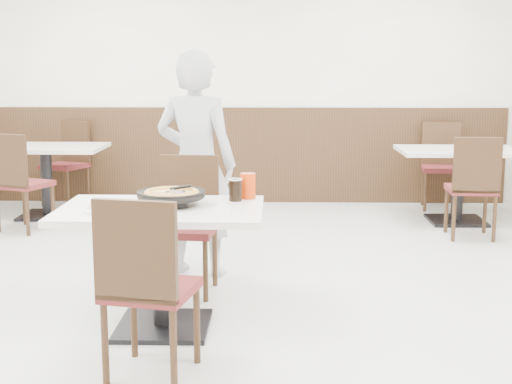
{
  "coord_description": "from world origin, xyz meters",
  "views": [
    {
      "loc": [
        0.3,
        -4.7,
        1.58
      ],
      "look_at": [
        0.19,
        -0.3,
        0.79
      ],
      "focal_mm": 50.0,
      "sensor_mm": 36.0,
      "label": 1
    }
  ],
  "objects_px": {
    "bg_chair_left_near": "(24,182)",
    "main_table": "(162,269)",
    "cola_glass": "(235,191)",
    "bg_chair_right_near": "(471,187)",
    "pizza": "(172,196)",
    "diner_person": "(196,164)",
    "pizza_pan": "(171,198)",
    "bg_chair_right_far": "(442,167)",
    "bg_table_right": "(458,186)",
    "side_plate": "(98,210)",
    "red_cup": "(248,186)",
    "bg_chair_left_far": "(64,164)",
    "chair_near": "(151,285)",
    "bg_table_left": "(47,181)",
    "chair_far": "(184,226)"
  },
  "relations": [
    {
      "from": "bg_chair_left_near",
      "to": "main_table",
      "type": "bearing_deg",
      "value": -33.45
    },
    {
      "from": "cola_glass",
      "to": "bg_chair_right_near",
      "type": "bearing_deg",
      "value": 46.86
    },
    {
      "from": "bg_chair_right_near",
      "to": "main_table",
      "type": "bearing_deg",
      "value": -133.12
    },
    {
      "from": "pizza",
      "to": "diner_person",
      "type": "distance_m",
      "value": 1.14
    },
    {
      "from": "pizza_pan",
      "to": "bg_chair_left_near",
      "type": "height_order",
      "value": "bg_chair_left_near"
    },
    {
      "from": "bg_chair_right_far",
      "to": "bg_table_right",
      "type": "bearing_deg",
      "value": 98.29
    },
    {
      "from": "main_table",
      "to": "bg_chair_right_far",
      "type": "xyz_separation_m",
      "value": [
        2.51,
        3.73,
        0.1
      ]
    },
    {
      "from": "side_plate",
      "to": "red_cup",
      "type": "xyz_separation_m",
      "value": [
        0.84,
        0.44,
        0.07
      ]
    },
    {
      "from": "main_table",
      "to": "bg_chair_right_near",
      "type": "bearing_deg",
      "value": 44.05
    },
    {
      "from": "bg_chair_left_near",
      "to": "bg_chair_right_far",
      "type": "bearing_deg",
      "value": 37.87
    },
    {
      "from": "side_plate",
      "to": "bg_chair_right_near",
      "type": "height_order",
      "value": "bg_chair_right_near"
    },
    {
      "from": "side_plate",
      "to": "bg_chair_right_far",
      "type": "height_order",
      "value": "bg_chair_right_far"
    },
    {
      "from": "cola_glass",
      "to": "pizza_pan",
      "type": "bearing_deg",
      "value": -158.09
    },
    {
      "from": "bg_chair_left_far",
      "to": "diner_person",
      "type": "bearing_deg",
      "value": 147.58
    },
    {
      "from": "main_table",
      "to": "cola_glass",
      "type": "distance_m",
      "value": 0.65
    },
    {
      "from": "chair_near",
      "to": "bg_chair_left_near",
      "type": "distance_m",
      "value": 3.67
    },
    {
      "from": "bg_table_left",
      "to": "bg_chair_left_far",
      "type": "bearing_deg",
      "value": 89.85
    },
    {
      "from": "main_table",
      "to": "bg_chair_right_near",
      "type": "relative_size",
      "value": 1.26
    },
    {
      "from": "main_table",
      "to": "pizza_pan",
      "type": "xyz_separation_m",
      "value": [
        0.05,
        0.06,
        0.42
      ]
    },
    {
      "from": "chair_far",
      "to": "bg_table_left",
      "type": "height_order",
      "value": "chair_far"
    },
    {
      "from": "bg_table_left",
      "to": "bg_chair_left_near",
      "type": "relative_size",
      "value": 1.26
    },
    {
      "from": "side_plate",
      "to": "bg_table_left",
      "type": "bearing_deg",
      "value": 112.4
    },
    {
      "from": "main_table",
      "to": "side_plate",
      "type": "distance_m",
      "value": 0.53
    },
    {
      "from": "red_cup",
      "to": "diner_person",
      "type": "xyz_separation_m",
      "value": [
        -0.42,
        0.87,
        0.02
      ]
    },
    {
      "from": "chair_far",
      "to": "bg_chair_right_near",
      "type": "height_order",
      "value": "same"
    },
    {
      "from": "pizza",
      "to": "bg_table_right",
      "type": "distance_m",
      "value": 3.92
    },
    {
      "from": "pizza",
      "to": "diner_person",
      "type": "xyz_separation_m",
      "value": [
        0.02,
        1.14,
        0.04
      ]
    },
    {
      "from": "chair_near",
      "to": "cola_glass",
      "type": "xyz_separation_m",
      "value": [
        0.38,
        0.85,
        0.34
      ]
    },
    {
      "from": "cola_glass",
      "to": "bg_table_right",
      "type": "relative_size",
      "value": 0.11
    },
    {
      "from": "pizza_pan",
      "to": "cola_glass",
      "type": "relative_size",
      "value": 2.53
    },
    {
      "from": "diner_person",
      "to": "bg_chair_right_near",
      "type": "xyz_separation_m",
      "value": [
        2.4,
        1.23,
        -0.37
      ]
    },
    {
      "from": "cola_glass",
      "to": "red_cup",
      "type": "xyz_separation_m",
      "value": [
        0.07,
        0.09,
        0.02
      ]
    },
    {
      "from": "red_cup",
      "to": "bg_chair_left_near",
      "type": "bearing_deg",
      "value": 134.53
    },
    {
      "from": "chair_near",
      "to": "cola_glass",
      "type": "relative_size",
      "value": 7.31
    },
    {
      "from": "side_plate",
      "to": "bg_chair_right_far",
      "type": "xyz_separation_m",
      "value": [
        2.85,
        3.87,
        -0.28
      ]
    },
    {
      "from": "chair_far",
      "to": "bg_chair_left_near",
      "type": "xyz_separation_m",
      "value": [
        -1.78,
        1.87,
        0.0
      ]
    },
    {
      "from": "diner_person",
      "to": "chair_near",
      "type": "bearing_deg",
      "value": 103.17
    },
    {
      "from": "bg_chair_left_far",
      "to": "red_cup",
      "type": "bearing_deg",
      "value": 145.68
    },
    {
      "from": "main_table",
      "to": "chair_far",
      "type": "height_order",
      "value": "chair_far"
    },
    {
      "from": "bg_table_right",
      "to": "cola_glass",
      "type": "bearing_deg",
      "value": -126.44
    },
    {
      "from": "side_plate",
      "to": "pizza_pan",
      "type": "bearing_deg",
      "value": 27.2
    },
    {
      "from": "side_plate",
      "to": "red_cup",
      "type": "distance_m",
      "value": 0.95
    },
    {
      "from": "pizza_pan",
      "to": "bg_chair_right_near",
      "type": "height_order",
      "value": "bg_chair_right_near"
    },
    {
      "from": "side_plate",
      "to": "bg_chair_left_near",
      "type": "relative_size",
      "value": 0.18
    },
    {
      "from": "bg_chair_left_far",
      "to": "bg_table_right",
      "type": "height_order",
      "value": "bg_chair_left_far"
    },
    {
      "from": "pizza_pan",
      "to": "diner_person",
      "type": "height_order",
      "value": "diner_person"
    },
    {
      "from": "bg_table_left",
      "to": "bg_chair_right_near",
      "type": "relative_size",
      "value": 1.26
    },
    {
      "from": "main_table",
      "to": "bg_chair_left_near",
      "type": "height_order",
      "value": "bg_chair_left_near"
    },
    {
      "from": "chair_far",
      "to": "diner_person",
      "type": "distance_m",
      "value": 0.61
    },
    {
      "from": "bg_chair_left_near",
      "to": "bg_table_right",
      "type": "xyz_separation_m",
      "value": [
        4.26,
        0.48,
        -0.1
      ]
    }
  ]
}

